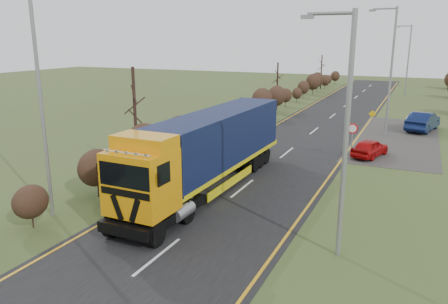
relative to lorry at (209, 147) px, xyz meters
The scene contains 14 objects.
ground 4.14m from the lorry, 64.46° to the right, with size 160.00×160.00×0.00m, color #3F4D21.
road 7.38m from the lorry, 77.72° to the left, with size 8.00×120.00×0.02m, color black.
layby 18.80m from the lorry, 64.64° to the left, with size 6.00×18.00×0.02m, color #32302C.
lane_markings 7.09m from the lorry, 77.16° to the left, with size 7.52×116.00×0.01m.
hedgerow 6.58m from the lorry, 133.37° to the left, with size 2.24×102.04×6.05m.
lorry is the anchor object (origin of this frame).
car_red_hatchback 12.32m from the lorry, 56.70° to the left, with size 1.39×3.46×1.18m, color #AC0809.
car_blue_sedan 23.00m from the lorry, 64.86° to the left, with size 1.68×4.81×1.58m, color #0B163D.
streetlight_near 8.72m from the lorry, 30.89° to the right, with size 1.80×0.18×8.45m.
streetlight_mid 19.11m from the lorry, 68.34° to the left, with size 2.09×0.20×9.88m.
streetlight_far 45.28m from the lorry, 80.86° to the left, with size 1.97×0.19×9.29m.
left_pole 8.23m from the lorry, 129.45° to the right, with size 0.16×0.16×11.10m, color gray.
speed_sign 10.62m from the lorry, 57.50° to the left, with size 0.65×0.10×2.37m.
warning_board 20.61m from the lorry, 73.71° to the left, with size 0.62×0.11×1.63m.
Camera 1 is at (7.98, -15.84, 7.52)m, focal length 35.00 mm.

